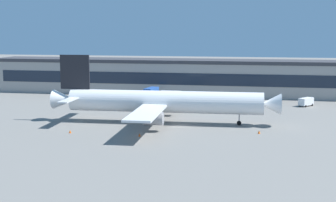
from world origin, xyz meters
The scene contains 8 objects.
ground_plane centered at (0.00, 0.00, 0.00)m, with size 600.00×600.00×0.00m, color slate.
terminal_building centered at (0.00, 56.71, 6.30)m, with size 155.53×14.84×12.55m.
airliner centered at (-5.25, 2.13, 5.40)m, with size 57.35×49.04×16.85m.
crew_van centered at (32.64, 36.85, 1.46)m, with size 4.89×5.47×2.55m.
catering_truck centered at (-16.47, 40.13, 2.29)m, with size 3.80×7.54×4.15m.
traffic_cone_0 centered at (-6.86, -13.83, 0.33)m, with size 0.53×0.53×0.66m, color #F2590C.
traffic_cone_1 centered at (-23.08, -13.51, 0.36)m, with size 0.57×0.57×0.72m, color #F2590C.
traffic_cone_2 centered at (18.84, -5.95, 0.37)m, with size 0.60×0.60×0.75m, color #F2590C.
Camera 1 is at (19.05, -115.14, 23.25)m, focal length 52.15 mm.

